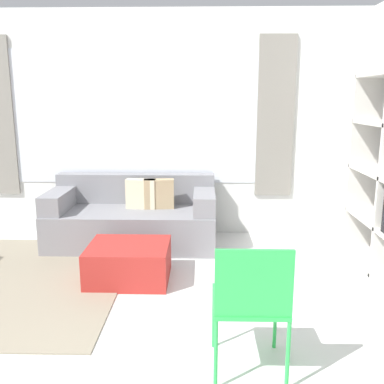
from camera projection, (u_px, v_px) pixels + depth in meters
The scene contains 5 objects.
wall_back at pixel (135, 125), 5.22m from camera, with size 6.74×0.11×2.70m.
area_rug at pixel (15, 281), 4.00m from camera, with size 2.03×2.32×0.01m, color gray.
couch_main at pixel (133, 218), 4.98m from camera, with size 1.90×0.87×0.78m.
ottoman at pixel (129, 262), 4.01m from camera, with size 0.75×0.64×0.34m.
folding_chair at pixel (251, 298), 2.53m from camera, with size 0.44×0.46×0.86m.
Camera 1 is at (0.82, -1.95, 1.67)m, focal length 40.00 mm.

